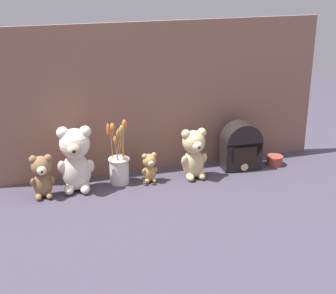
# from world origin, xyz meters

# --- Properties ---
(ground_plane) EXTENTS (4.00, 4.00, 0.00)m
(ground_plane) POSITION_xyz_m (0.00, 0.00, 0.00)
(ground_plane) COLOR #3D3847
(backdrop_wall) EXTENTS (1.67, 0.02, 0.73)m
(backdrop_wall) POSITION_xyz_m (0.00, 0.17, 0.37)
(backdrop_wall) COLOR #845B4C
(backdrop_wall) RESTS_ON ground
(teddy_bear_large) EXTENTS (0.17, 0.16, 0.31)m
(teddy_bear_large) POSITION_xyz_m (-0.44, 0.02, 0.16)
(teddy_bear_large) COLOR beige
(teddy_bear_large) RESTS_ON ground
(teddy_bear_medium) EXTENTS (0.13, 0.13, 0.25)m
(teddy_bear_medium) POSITION_xyz_m (0.12, -0.01, 0.13)
(teddy_bear_medium) COLOR #DBBC84
(teddy_bear_medium) RESTS_ON ground
(teddy_bear_small) EXTENTS (0.11, 0.10, 0.20)m
(teddy_bear_small) POSITION_xyz_m (-0.59, -0.01, 0.11)
(teddy_bear_small) COLOR olive
(teddy_bear_small) RESTS_ON ground
(teddy_bear_tiny) EXTENTS (0.08, 0.07, 0.15)m
(teddy_bear_tiny) POSITION_xyz_m (-0.09, 0.01, 0.08)
(teddy_bear_tiny) COLOR tan
(teddy_bear_tiny) RESTS_ON ground
(flower_vase) EXTENTS (0.11, 0.11, 0.32)m
(flower_vase) POSITION_xyz_m (-0.23, 0.04, 0.09)
(flower_vase) COLOR silver
(flower_vase) RESTS_ON ground
(vintage_radio) EXTENTS (0.20, 0.12, 0.24)m
(vintage_radio) POSITION_xyz_m (0.39, 0.04, 0.11)
(vintage_radio) COLOR black
(vintage_radio) RESTS_ON ground
(decorative_tin_tall) EXTENTS (0.09, 0.09, 0.05)m
(decorative_tin_tall) POSITION_xyz_m (0.58, 0.02, 0.02)
(decorative_tin_tall) COLOR #993D33
(decorative_tin_tall) RESTS_ON ground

